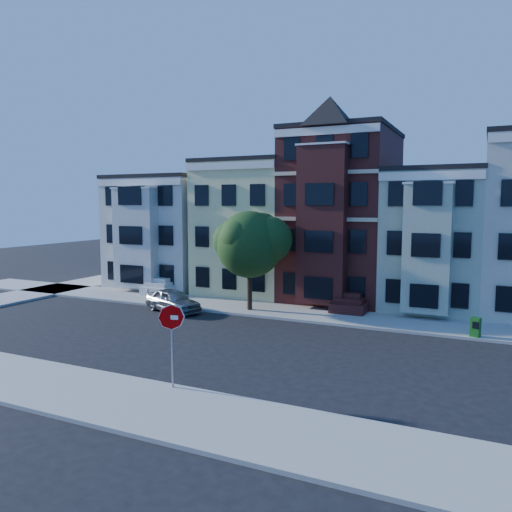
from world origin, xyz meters
The scene contains 12 objects.
ground centered at (0.00, 0.00, 0.00)m, with size 120.00×120.00×0.00m, color black.
far_sidewalk centered at (0.00, 8.00, 0.07)m, with size 60.00×4.00×0.15m, color #9E9B93.
near_sidewalk centered at (0.00, -8.00, 0.07)m, with size 60.00×4.00×0.15m, color #9E9B93.
house_white centered at (-15.00, 14.50, 4.50)m, with size 8.00×9.00×9.00m, color silver.
house_yellow centered at (-7.00, 14.50, 5.00)m, with size 7.00×9.00×10.00m, color beige.
house_brown centered at (0.00, 14.50, 6.00)m, with size 7.00×9.00×12.00m, color #3D1412.
house_green centered at (6.50, 14.50, 4.50)m, with size 6.00×9.00×9.00m, color #A7B69D.
street_tree centered at (-4.09, 7.32, 4.10)m, with size 6.79×6.79×7.90m, color #244C19, non-canonical shape.
parked_car centered at (-8.61, 5.20, 0.75)m, with size 1.76×4.39×1.49m, color #92959A.
newspaper_box centered at (9.39, 6.30, 0.65)m, with size 0.45×0.40×1.01m, color #155619.
fire_hydrant centered at (-11.80, 6.72, 0.51)m, with size 0.25×0.25×0.72m, color silver.
stop_sign centered at (-0.68, -6.30, 1.93)m, with size 0.98×0.14×3.57m, color #B80000, non-canonical shape.
Camera 1 is at (9.85, -21.35, 7.01)m, focal length 35.00 mm.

